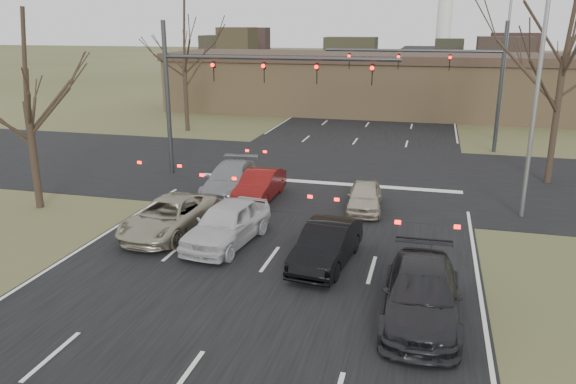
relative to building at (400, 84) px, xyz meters
name	(u,v)px	position (x,y,z in m)	size (l,w,h in m)	color
ground	(241,299)	(-2.00, -38.00, -2.67)	(360.00, 360.00, 0.00)	#444927
road_main	(394,87)	(-2.00, 22.00, -2.66)	(14.00, 300.00, 0.02)	black
road_cross	(332,173)	(-2.00, -23.00, -2.65)	(200.00, 14.00, 0.02)	black
building	(400,84)	(0.00, 0.00, 0.00)	(42.40, 10.40, 5.30)	#8F714D
mast_arm_near	(225,80)	(-7.23, -25.00, 2.41)	(12.12, 0.24, 8.00)	#383A3D
mast_arm_far	(454,71)	(4.18, -15.00, 2.35)	(11.12, 0.24, 8.00)	#383A3D
streetlight_right_near	(533,82)	(6.82, -28.00, 2.92)	(2.34, 0.25, 10.00)	gray
streetlight_right_far	(502,58)	(7.32, -11.00, 2.92)	(2.34, 0.25, 10.00)	gray
tree_left_near	(20,55)	(-13.50, -32.00, 3.90)	(5.10, 5.10, 8.50)	black
tree_left_far	(182,31)	(-15.00, -13.00, 4.68)	(5.70, 5.70, 9.50)	black
tree_right_far	(571,36)	(13.00, -3.00, 4.29)	(5.40, 5.40, 9.00)	black
car_silver_suv	(169,216)	(-6.48, -33.49, -1.98)	(2.28, 4.94, 1.37)	gray
car_white_sedan	(227,223)	(-3.94, -33.95, -1.87)	(1.87, 4.66, 1.59)	#BEBDC0
car_black_hatch	(327,245)	(-0.05, -34.87, -1.96)	(1.49, 4.28, 1.41)	black
car_charcoal_sedan	(421,294)	(3.14, -37.84, -1.93)	(2.06, 5.07, 1.47)	black
car_grey_ahead	(230,179)	(-6.00, -27.99, -1.93)	(2.05, 5.05, 1.47)	gray
car_red_ahead	(260,185)	(-4.40, -28.45, -1.99)	(1.44, 4.12, 1.36)	#610E0D
car_silver_ahead	(365,197)	(0.47, -28.78, -2.05)	(1.44, 3.59, 1.22)	#B8AB95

